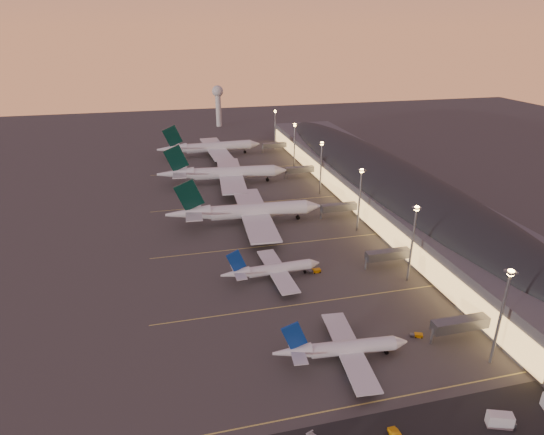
% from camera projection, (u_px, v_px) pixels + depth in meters
% --- Properties ---
extents(ground, '(700.00, 700.00, 0.00)m').
position_uv_depth(ground, '(301.00, 295.00, 138.73)').
color(ground, '#3C3A37').
extents(airliner_narrow_south, '(34.11, 30.58, 12.18)m').
position_uv_depth(airliner_narrow_south, '(341.00, 348.00, 110.74)').
color(airliner_narrow_south, silver).
rests_on(airliner_narrow_south, ground).
extents(airliner_narrow_north, '(33.26, 29.70, 11.89)m').
position_uv_depth(airliner_narrow_north, '(272.00, 270.00, 146.74)').
color(airliner_narrow_north, silver).
rests_on(airliner_narrow_north, ground).
extents(airliner_wide_near, '(64.38, 58.66, 20.61)m').
position_uv_depth(airliner_wide_near, '(246.00, 211.00, 187.09)').
color(airliner_wide_near, silver).
rests_on(airliner_wide_near, ground).
extents(airliner_wide_mid, '(66.98, 61.24, 21.42)m').
position_uv_depth(airliner_wide_mid, '(223.00, 173.00, 235.04)').
color(airliner_wide_mid, silver).
rests_on(airliner_wide_mid, ground).
extents(airliner_wide_far, '(65.04, 59.26, 20.82)m').
position_uv_depth(airliner_wide_far, '(210.00, 148.00, 285.70)').
color(airliner_wide_far, silver).
rests_on(airliner_wide_far, ground).
extents(terminal_building, '(56.35, 255.00, 17.46)m').
position_uv_depth(terminal_building, '(381.00, 180.00, 213.77)').
color(terminal_building, '#505055').
rests_on(terminal_building, ground).
extents(light_masts, '(2.20, 217.20, 25.90)m').
position_uv_depth(light_masts, '(337.00, 171.00, 198.01)').
color(light_masts, gray).
rests_on(light_masts, ground).
extents(radar_tower, '(9.00, 9.00, 32.50)m').
position_uv_depth(radar_tower, '(218.00, 99.00, 365.15)').
color(radar_tower, silver).
rests_on(radar_tower, ground).
extents(lane_markings, '(90.00, 180.36, 0.00)m').
position_uv_depth(lane_markings, '(270.00, 240.00, 174.53)').
color(lane_markings, '#D8C659').
rests_on(lane_markings, ground).
extents(baggage_tug_a, '(3.42, 2.36, 0.95)m').
position_uv_depth(baggage_tug_a, '(417.00, 335.00, 119.77)').
color(baggage_tug_a, orange).
rests_on(baggage_tug_a, ground).
extents(baggage_tug_b, '(3.93, 1.93, 1.13)m').
position_uv_depth(baggage_tug_b, '(387.00, 347.00, 115.34)').
color(baggage_tug_b, orange).
rests_on(baggage_tug_b, ground).
extents(baggage_tug_c, '(4.04, 1.88, 1.19)m').
position_uv_depth(baggage_tug_c, '(315.00, 271.00, 151.05)').
color(baggage_tug_c, orange).
rests_on(baggage_tug_c, ground).
extents(catering_truck_a, '(5.86, 3.88, 3.08)m').
position_uv_depth(catering_truck_a, '(501.00, 421.00, 92.59)').
color(catering_truck_a, silver).
rests_on(catering_truck_a, ground).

